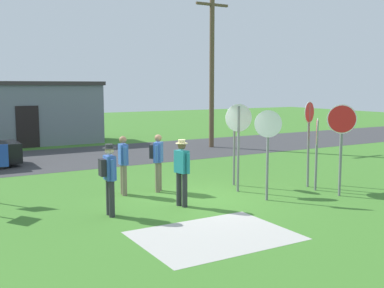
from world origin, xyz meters
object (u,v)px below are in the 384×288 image
person_near_signs (182,169)px  person_in_dark_shirt (123,162)px  stop_sign_rear_left (341,133)px  stop_sign_rear_right (268,139)px  stop_sign_far_back (317,141)px  person_in_blue (158,158)px  utility_pole (212,67)px  stop_sign_center_cluster (238,132)px  stop_sign_low_front (342,137)px  stop_sign_leaning_left (234,133)px  person_on_left (109,175)px  stop_sign_tallest (309,130)px

person_near_signs → person_in_dark_shirt: bearing=112.6°
stop_sign_rear_left → stop_sign_rear_right: stop_sign_rear_left is taller
stop_sign_far_back → person_in_blue: (-4.11, 2.25, -0.50)m
utility_pole → stop_sign_rear_right: (-4.61, -9.93, -2.32)m
stop_sign_rear_right → stop_sign_center_cluster: bearing=94.3°
stop_sign_low_front → stop_sign_far_back: bearing=-176.1°
stop_sign_center_cluster → stop_sign_leaning_left: size_ratio=1.05×
stop_sign_low_front → utility_pole: bearing=81.3°
stop_sign_rear_right → person_in_dark_shirt: bearing=141.3°
stop_sign_rear_left → person_on_left: 6.54m
stop_sign_rear_right → stop_sign_rear_left: bearing=-17.4°
stop_sign_center_cluster → stop_sign_leaning_left: bearing=62.3°
stop_sign_low_front → person_in_dark_shirt: size_ratio=1.35×
person_in_dark_shirt → person_in_blue: bearing=-6.0°
person_near_signs → stop_sign_tallest: bearing=0.9°
stop_sign_leaning_left → stop_sign_rear_right: size_ratio=1.00×
stop_sign_center_cluster → person_on_left: 4.29m
stop_sign_low_front → person_near_signs: bearing=176.5°
person_near_signs → stop_sign_leaning_left: bearing=28.0°
person_in_blue → person_near_signs: size_ratio=0.97×
stop_sign_far_back → person_in_blue: 4.72m
stop_sign_center_cluster → person_near_signs: 2.47m
stop_sign_center_cluster → person_near_signs: bearing=-164.1°
stop_sign_rear_right → person_in_dark_shirt: stop_sign_rear_right is taller
utility_pole → stop_sign_tallest: (-2.47, -9.29, -2.24)m
person_in_dark_shirt → stop_sign_center_cluster: bearing=-23.2°
person_in_blue → person_on_left: bearing=-140.7°
utility_pole → person_on_left: bearing=-133.7°
person_in_dark_shirt → person_near_signs: bearing=-67.4°
stop_sign_low_front → stop_sign_rear_left: bearing=-138.9°
person_in_blue → person_on_left: (-2.15, -1.76, 0.03)m
stop_sign_center_cluster → utility_pole: bearing=61.7°
stop_sign_low_front → person_in_blue: 5.70m
person_in_blue → stop_sign_center_cluster: bearing=-30.6°
stop_sign_rear_right → person_near_signs: bearing=166.3°
stop_sign_low_front → person_in_dark_shirt: bearing=160.0°
stop_sign_far_back → person_near_signs: bearing=174.6°
stop_sign_center_cluster → stop_sign_leaning_left: (0.41, 0.77, -0.14)m
stop_sign_low_front → person_on_left: (-7.39, 0.42, -0.53)m
stop_sign_tallest → person_in_dark_shirt: (-5.29, 1.88, -0.80)m
stop_sign_tallest → stop_sign_low_front: stop_sign_tallest is taller
stop_sign_tallest → person_in_blue: 4.67m
stop_sign_leaning_left → person_in_blue: size_ratio=1.45×
person_in_blue → stop_sign_rear_left: bearing=-36.1°
stop_sign_rear_left → stop_sign_center_cluster: bearing=139.4°
utility_pole → stop_sign_rear_left: utility_pole is taller
person_in_dark_shirt → person_near_signs: (0.81, -1.95, 0.03)m
stop_sign_center_cluster → stop_sign_rear_right: stop_sign_center_cluster is taller
stop_sign_tallest → person_near_signs: stop_sign_tallest is taller
stop_sign_low_front → person_in_dark_shirt: stop_sign_low_front is taller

